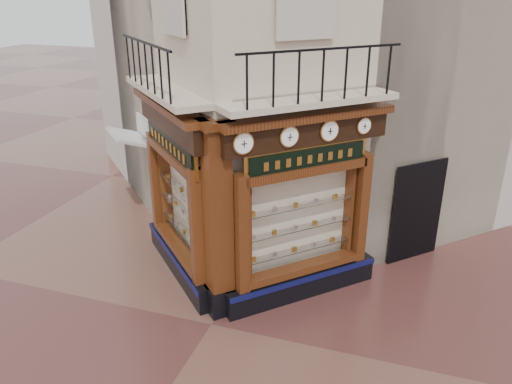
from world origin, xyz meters
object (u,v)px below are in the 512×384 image
at_px(clock_d, 364,126).
at_px(signboard_left, 170,144).
at_px(clock_c, 329,131).
at_px(signboard_right, 308,158).
at_px(clock_b, 289,137).
at_px(clock_a, 243,143).
at_px(corner_pilaster, 218,224).
at_px(awning, 137,222).

bearing_deg(clock_d, signboard_left, 146.20).
relative_size(clock_c, signboard_right, 0.21).
bearing_deg(signboard_right, clock_d, -5.33).
xyz_separation_m(clock_d, signboard_right, (-0.92, -0.76, -0.52)).
distance_m(clock_c, clock_d, 0.81).
relative_size(clock_d, signboard_left, 0.15).
bearing_deg(clock_d, clock_b, -180.00).
xyz_separation_m(clock_a, signboard_right, (0.92, 1.07, -0.52)).
relative_size(corner_pilaster, clock_d, 11.94).
bearing_deg(clock_d, corner_pilaster, 171.72).
height_order(corner_pilaster, signboard_right, corner_pilaster).
distance_m(corner_pilaster, clock_d, 3.41).
height_order(clock_c, signboard_left, clock_c).
distance_m(clock_c, signboard_right, 0.65).
bearing_deg(clock_c, awning, 116.50).
bearing_deg(clock_d, clock_a, -180.00).
relative_size(clock_a, clock_b, 1.01).
xyz_separation_m(clock_b, clock_d, (1.19, 1.19, 0.00)).
distance_m(awning, signboard_left, 4.38).
relative_size(clock_a, clock_c, 0.98).
height_order(clock_a, clock_b, clock_a).
bearing_deg(clock_a, clock_b, 0.00).
distance_m(clock_a, signboard_left, 2.33).
bearing_deg(awning, signboard_left, -176.60).
bearing_deg(clock_c, clock_a, 180.00).
bearing_deg(signboard_right, clock_a, -175.51).
relative_size(signboard_left, signboard_right, 1.14).
xyz_separation_m(awning, signboard_right, (5.24, -2.06, 3.10)).
distance_m(corner_pilaster, awning, 5.24).
xyz_separation_m(clock_b, awning, (-4.97, 2.48, -3.62)).
xyz_separation_m(clock_a, signboard_left, (-2.00, 1.07, -0.52)).
bearing_deg(signboard_right, signboard_left, 135.00).
bearing_deg(signboard_left, clock_d, -123.80).
xyz_separation_m(clock_c, awning, (-5.58, 1.87, -3.62)).
bearing_deg(clock_a, clock_c, 0.00).
bearing_deg(clock_b, clock_a, -180.00).
height_order(clock_a, clock_c, clock_c).
height_order(clock_a, signboard_left, clock_a).
distance_m(awning, signboard_right, 6.42).
bearing_deg(signboard_left, clock_a, -163.18).
height_order(clock_b, clock_c, clock_c).
relative_size(awning, signboard_left, 0.66).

